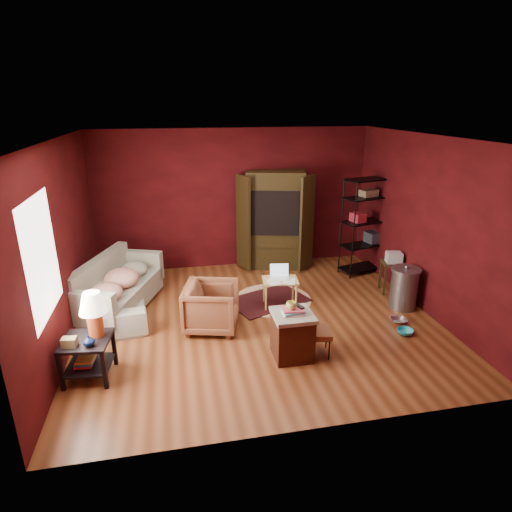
{
  "coord_description": "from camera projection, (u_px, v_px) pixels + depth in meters",
  "views": [
    {
      "loc": [
        -1.24,
        -5.95,
        3.28
      ],
      "look_at": [
        0.0,
        0.2,
        1.0
      ],
      "focal_mm": 30.0,
      "sensor_mm": 36.0,
      "label": 1
    }
  ],
  "objects": [
    {
      "name": "small_stand",
      "position": [
        393.0,
        263.0,
        7.62
      ],
      "size": [
        0.45,
        0.45,
        0.76
      ],
      "rotation": [
        0.0,
        0.0,
        -0.22
      ],
      "color": "#2E220D",
      "rests_on": "ground"
    },
    {
      "name": "trash_can",
      "position": [
        404.0,
        288.0,
        7.1
      ],
      "size": [
        0.64,
        0.64,
        0.76
      ],
      "rotation": [
        0.0,
        0.0,
        -0.43
      ],
      "color": "gray",
      "rests_on": "ground"
    },
    {
      "name": "mug",
      "position": [
        291.0,
        305.0,
        5.55
      ],
      "size": [
        0.14,
        0.12,
        0.13
      ],
      "primitive_type": "imported",
      "rotation": [
        0.0,
        0.0,
        -0.12
      ],
      "color": "#E2D36E",
      "rests_on": "hamper"
    },
    {
      "name": "rug_round",
      "position": [
        273.0,
        299.0,
        7.48
      ],
      "size": [
        1.58,
        1.58,
        0.01
      ],
      "rotation": [
        0.0,
        0.0,
        0.19
      ],
      "color": "white",
      "rests_on": "ground"
    },
    {
      "name": "footstool",
      "position": [
        318.0,
        333.0,
        5.79
      ],
      "size": [
        0.43,
        0.43,
        0.37
      ],
      "rotation": [
        0.0,
        0.0,
        -0.22
      ],
      "color": "black",
      "rests_on": "ground"
    },
    {
      "name": "tv_armoire",
      "position": [
        275.0,
        218.0,
        8.69
      ],
      "size": [
        1.53,
        1.05,
        1.99
      ],
      "rotation": [
        0.0,
        0.0,
        -0.24
      ],
      "color": "#2E220D",
      "rests_on": "ground"
    },
    {
      "name": "sofa",
      "position": [
        118.0,
        289.0,
        6.96
      ],
      "size": [
        0.77,
        2.04,
        0.78
      ],
      "primitive_type": "imported",
      "rotation": [
        0.0,
        0.0,
        1.67
      ],
      "color": "gray",
      "rests_on": "ground"
    },
    {
      "name": "sofa_cushions",
      "position": [
        116.0,
        288.0,
        6.97
      ],
      "size": [
        1.41,
        2.11,
        0.82
      ],
      "rotation": [
        0.0,
        0.0,
        -0.36
      ],
      "color": "gray",
      "rests_on": "sofa"
    },
    {
      "name": "side_table",
      "position": [
        90.0,
        328.0,
        5.22
      ],
      "size": [
        0.63,
        0.63,
        1.12
      ],
      "rotation": [
        0.0,
        0.0,
        -0.12
      ],
      "color": "black",
      "rests_on": "ground"
    },
    {
      "name": "armchair",
      "position": [
        212.0,
        305.0,
        6.42
      ],
      "size": [
        0.89,
        0.92,
        0.79
      ],
      "primitive_type": "imported",
      "rotation": [
        0.0,
        0.0,
        1.32
      ],
      "color": "black",
      "rests_on": "ground"
    },
    {
      "name": "pet_bowl_turquoise",
      "position": [
        406.0,
        327.0,
        6.35
      ],
      "size": [
        0.25,
        0.14,
        0.24
      ],
      "primitive_type": "imported",
      "rotation": [
        0.0,
        0.0,
        -0.28
      ],
      "color": "#29B1C1",
      "rests_on": "ground"
    },
    {
      "name": "room",
      "position": [
        256.0,
        235.0,
        6.33
      ],
      "size": [
        5.54,
        5.04,
        2.84
      ],
      "color": "brown",
      "rests_on": "ground"
    },
    {
      "name": "vase",
      "position": [
        89.0,
        341.0,
        5.06
      ],
      "size": [
        0.14,
        0.15,
        0.14
      ],
      "primitive_type": "imported",
      "rotation": [
        0.0,
        0.0,
        -0.04
      ],
      "color": "#0C1740",
      "rests_on": "side_table"
    },
    {
      "name": "wire_shelving",
      "position": [
        367.0,
        222.0,
        8.37
      ],
      "size": [
        1.01,
        0.63,
        1.91
      ],
      "rotation": [
        0.0,
        0.0,
        0.26
      ],
      "color": "black",
      "rests_on": "ground"
    },
    {
      "name": "laptop_desk",
      "position": [
        280.0,
        282.0,
        7.11
      ],
      "size": [
        0.62,
        0.5,
        0.71
      ],
      "rotation": [
        0.0,
        0.0,
        -0.12
      ],
      "color": "#EFCE6D",
      "rests_on": "ground"
    },
    {
      "name": "rug_oriental",
      "position": [
        268.0,
        300.0,
        7.43
      ],
      "size": [
        1.53,
        1.29,
        0.01
      ],
      "rotation": [
        0.0,
        0.0,
        0.38
      ],
      "color": "#461217",
      "rests_on": "ground"
    },
    {
      "name": "pet_bowl_steel",
      "position": [
        399.0,
        315.0,
        6.68
      ],
      "size": [
        0.25,
        0.08,
        0.25
      ],
      "primitive_type": "imported",
      "rotation": [
        0.0,
        0.0,
        -0.09
      ],
      "color": "#A9ABAF",
      "rests_on": "ground"
    },
    {
      "name": "hamper",
      "position": [
        292.0,
        334.0,
        5.72
      ],
      "size": [
        0.53,
        0.53,
        0.75
      ],
      "rotation": [
        0.0,
        0.0,
        -0.01
      ],
      "color": "#471D10",
      "rests_on": "ground"
    }
  ]
}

